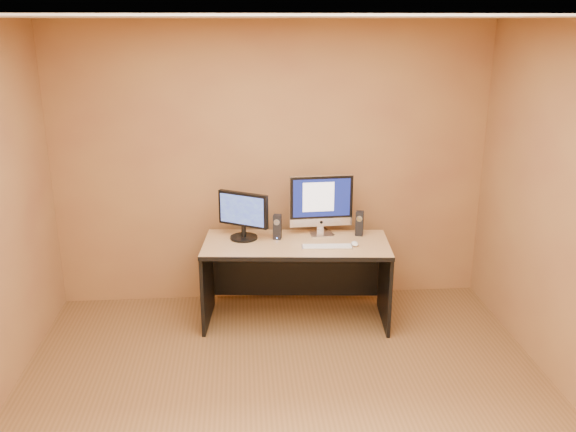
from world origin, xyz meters
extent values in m
plane|color=brown|center=(0.00, 0.00, 0.00)|extent=(4.00, 4.00, 0.00)
plane|color=white|center=(0.00, 0.00, 2.60)|extent=(4.00, 4.00, 0.00)
cube|color=silver|center=(0.43, 1.31, 0.75)|extent=(0.44, 0.14, 0.02)
ellipsoid|color=white|center=(0.67, 1.34, 0.76)|extent=(0.06, 0.10, 0.04)
cylinder|color=black|center=(0.50, 1.72, 0.75)|extent=(0.07, 0.21, 0.01)
cylinder|color=black|center=(0.39, 1.76, 0.75)|extent=(0.08, 0.17, 0.01)
camera|label=1|loc=(-0.28, -3.48, 2.59)|focal=38.00mm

